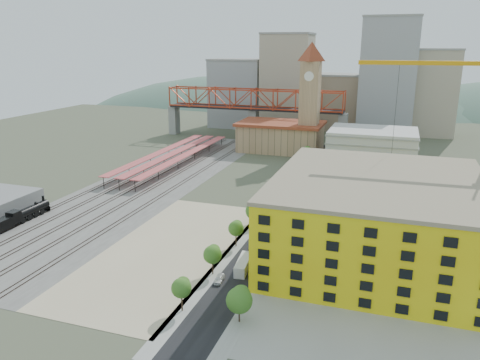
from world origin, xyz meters
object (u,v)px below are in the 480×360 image
(site_trailer_c, at_px, (263,238))
(site_trailer_d, at_px, (278,217))
(construction_building, at_px, (376,218))
(site_trailer_a, at_px, (243,265))
(locomotive, at_px, (23,215))
(car_0, at_px, (219,279))
(site_trailer_b, at_px, (263,237))
(clock_tower, at_px, (310,88))

(site_trailer_c, relative_size, site_trailer_d, 0.89)
(construction_building, height_order, site_trailer_d, construction_building)
(site_trailer_a, bearing_deg, site_trailer_c, 83.69)
(construction_building, distance_m, locomotive, 92.66)
(car_0, bearing_deg, site_trailer_d, 79.64)
(site_trailer_c, distance_m, car_0, 22.40)
(car_0, bearing_deg, site_trailer_a, 60.28)
(site_trailer_b, xyz_separation_m, site_trailer_d, (0.00, 15.14, -0.07))
(site_trailer_b, bearing_deg, site_trailer_d, 91.79)
(site_trailer_c, bearing_deg, site_trailer_d, 88.05)
(car_0, bearing_deg, construction_building, 32.44)
(site_trailer_c, bearing_deg, site_trailer_a, -91.95)
(clock_tower, distance_m, site_trailer_b, 104.73)
(construction_building, relative_size, car_0, 12.61)
(site_trailer_b, distance_m, car_0, 22.23)
(construction_building, distance_m, car_0, 37.91)
(locomotive, bearing_deg, site_trailer_c, 6.56)
(clock_tower, relative_size, site_trailer_a, 5.87)
(site_trailer_c, height_order, site_trailer_d, site_trailer_d)
(clock_tower, xyz_separation_m, construction_building, (34.00, -99.99, -19.29))
(construction_building, relative_size, site_trailer_b, 5.01)
(locomotive, height_order, site_trailer_b, locomotive)
(clock_tower, bearing_deg, site_trailer_b, -85.46)
(site_trailer_b, bearing_deg, clock_tower, 96.33)
(site_trailer_c, xyz_separation_m, site_trailer_d, (0.00, 14.96, 0.14))
(locomotive, xyz_separation_m, site_trailer_b, (66.00, 7.41, -0.60))
(construction_building, height_order, locomotive, construction_building)
(locomotive, xyz_separation_m, site_trailer_c, (66.00, 7.59, -0.80))
(site_trailer_a, distance_m, car_0, 7.40)
(site_trailer_a, xyz_separation_m, car_0, (-3.00, -6.74, -0.53))
(clock_tower, relative_size, site_trailer_c, 6.05)
(locomotive, bearing_deg, clock_tower, 61.81)
(construction_building, xyz_separation_m, site_trailer_c, (-26.00, -0.61, -8.23))
(clock_tower, bearing_deg, site_trailer_a, -86.06)
(locomotive, relative_size, site_trailer_d, 2.21)
(locomotive, relative_size, site_trailer_a, 2.40)
(site_trailer_a, bearing_deg, site_trailer_d, 83.69)
(clock_tower, relative_size, car_0, 12.96)
(clock_tower, distance_m, car_0, 126.05)
(clock_tower, height_order, construction_building, clock_tower)
(site_trailer_d, relative_size, car_0, 2.40)
(site_trailer_c, height_order, car_0, site_trailer_c)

